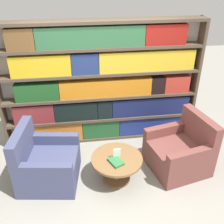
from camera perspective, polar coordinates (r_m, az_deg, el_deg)
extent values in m
plane|color=gray|center=(4.23, -0.30, -15.11)|extent=(14.00, 14.00, 0.00)
cube|color=silver|center=(4.75, -2.59, 6.52)|extent=(3.52, 0.05, 2.21)
cube|color=brown|center=(5.09, 17.53, 6.75)|extent=(0.05, 0.30, 2.21)
cube|color=brown|center=(5.17, -2.18, -5.08)|extent=(3.42, 0.30, 0.05)
cube|color=brown|center=(4.94, -2.27, -1.12)|extent=(3.42, 0.30, 0.05)
cube|color=brown|center=(4.73, -2.38, 3.47)|extent=(3.42, 0.30, 0.05)
cube|color=brown|center=(4.55, -2.49, 8.46)|extent=(3.42, 0.30, 0.05)
cube|color=brown|center=(4.41, -2.62, 13.81)|extent=(3.42, 0.30, 0.05)
cube|color=brown|center=(4.31, -2.76, 19.14)|extent=(3.42, 0.30, 0.05)
cube|color=#C87127|center=(5.06, -13.42, -4.16)|extent=(1.22, 0.20, 0.35)
cube|color=#21562C|center=(5.04, -2.44, -3.41)|extent=(0.69, 0.20, 0.35)
cube|color=navy|center=(5.20, 8.41, -2.55)|extent=(1.26, 0.20, 0.35)
cube|color=maroon|center=(4.87, -16.56, -0.22)|extent=(0.70, 0.20, 0.35)
cube|color=black|center=(4.81, -7.81, 0.39)|extent=(0.77, 0.20, 0.35)
cube|color=black|center=(4.83, -1.62, 0.82)|extent=(0.26, 0.20, 0.35)
cube|color=navy|center=(4.98, 8.27, 1.48)|extent=(1.45, 0.20, 0.35)
cube|color=#205524|center=(4.67, -15.95, 4.35)|extent=(0.74, 0.20, 0.31)
cube|color=orange|center=(4.64, -1.34, 5.39)|extent=(1.61, 0.20, 0.31)
cube|color=black|center=(4.82, 9.78, 5.96)|extent=(0.24, 0.20, 0.31)
cube|color=#B8362A|center=(4.94, 13.73, 6.10)|extent=(0.45, 0.20, 0.31)
cube|color=gold|center=(4.48, -15.24, 9.79)|extent=(0.97, 0.20, 0.35)
cube|color=navy|center=(4.44, -5.91, 10.52)|extent=(0.45, 0.20, 0.35)
cube|color=gold|center=(4.60, 7.58, 11.09)|extent=(1.65, 0.20, 0.35)
cube|color=brown|center=(4.40, -19.37, 14.77)|extent=(0.43, 0.20, 0.33)
cube|color=#306940|center=(4.32, -4.62, 16.06)|extent=(1.72, 0.20, 0.33)
cube|color=maroon|center=(4.56, 11.46, 16.31)|extent=(0.69, 0.20, 0.33)
cube|color=#42476B|center=(4.24, -13.41, -11.86)|extent=(0.97, 0.96, 0.44)
cube|color=#42476B|center=(4.06, -19.10, -6.70)|extent=(0.26, 0.86, 0.48)
cube|color=#42476B|center=(3.77, -14.05, -12.10)|extent=(0.72, 0.22, 0.17)
cube|color=#42476B|center=(4.32, -11.98, -5.69)|extent=(0.72, 0.22, 0.17)
cube|color=brown|center=(4.48, 13.98, -9.39)|extent=(1.02, 1.01, 0.44)
cube|color=brown|center=(4.40, 18.60, -3.52)|extent=(0.32, 0.85, 0.48)
cube|color=brown|center=(4.50, 11.23, -3.94)|extent=(0.72, 0.27, 0.17)
cube|color=brown|center=(4.04, 16.46, -9.25)|extent=(0.72, 0.27, 0.17)
cylinder|color=brown|center=(4.15, 1.02, -12.44)|extent=(0.14, 0.14, 0.39)
cylinder|color=brown|center=(4.27, 1.00, -14.21)|extent=(0.43, 0.43, 0.03)
cylinder|color=brown|center=(4.01, 1.05, -10.18)|extent=(0.78, 0.78, 0.04)
cube|color=black|center=(3.99, 1.05, -9.91)|extent=(0.07, 0.06, 0.01)
cube|color=silver|center=(3.94, 1.06, -9.00)|extent=(0.11, 0.01, 0.17)
cube|color=#2D703D|center=(3.91, 0.83, -10.74)|extent=(0.24, 0.28, 0.04)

